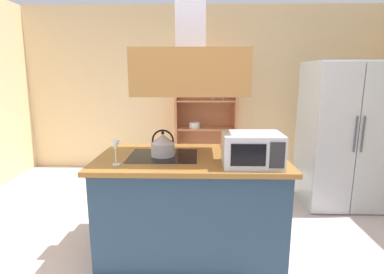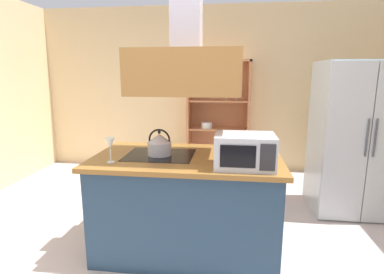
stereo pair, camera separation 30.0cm
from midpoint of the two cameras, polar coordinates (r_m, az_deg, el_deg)
name	(u,v)px [view 2 (the right image)]	position (r m, az deg, el deg)	size (l,w,h in m)	color
wall_back	(215,90)	(5.19, 6.09, 8.83)	(6.00, 0.12, 2.70)	beige
kitchen_island	(187,203)	(2.84, 2.18, -12.38)	(1.65, 0.96, 0.90)	navy
range_hood	(187,58)	(2.59, 2.41, 14.60)	(0.90, 0.70, 1.25)	#A47037
refrigerator	(355,138)	(4.06, 30.31, -0.24)	(0.90, 0.77, 1.76)	#AFC2C9
dish_cabinet	(218,123)	(5.03, 6.62, 2.54)	(1.01, 0.40, 1.83)	#C1794C
kettle	(159,144)	(2.69, -2.99, -1.42)	(0.21, 0.21, 0.24)	#B7B8C0
cutting_board	(239,148)	(2.99, 11.71, -2.09)	(0.34, 0.24, 0.02)	tan
microwave	(245,151)	(2.40, 13.43, -2.61)	(0.46, 0.35, 0.26)	#B7BABF
wine_glass_on_counter	(110,144)	(2.51, -11.91, -1.42)	(0.08, 0.08, 0.21)	silver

